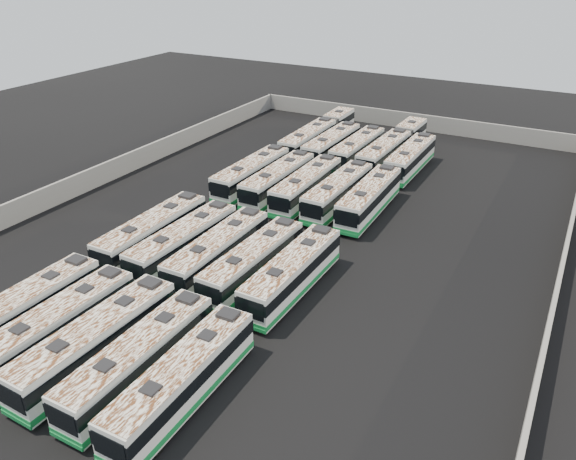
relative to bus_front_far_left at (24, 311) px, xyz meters
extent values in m
plane|color=black|center=(7.70, 20.23, -1.62)|extent=(140.00, 140.00, 0.00)
cube|color=gray|center=(7.70, 56.53, -0.52)|extent=(45.20, 0.30, 2.20)
cube|color=gray|center=(30.00, 20.23, -0.52)|extent=(0.30, 73.20, 2.20)
cube|color=gray|center=(-14.60, 20.23, -0.52)|extent=(0.30, 73.20, 2.20)
cube|color=silver|center=(0.00, 0.00, -0.02)|extent=(2.32, 11.13, 2.55)
cube|color=#137837|center=(0.00, 0.00, -0.95)|extent=(2.37, 11.18, 0.39)
cube|color=black|center=(0.00, 0.00, 0.40)|extent=(2.38, 11.19, 0.85)
cube|color=white|center=(0.00, 0.00, 1.29)|extent=(2.27, 10.90, 0.06)
cube|color=black|center=(0.00, 2.45, 1.38)|extent=(0.88, 0.88, 0.13)
cube|color=black|center=(0.00, 4.67, 1.42)|extent=(1.21, 1.02, 0.24)
cylinder|color=black|center=(-0.99, 3.56, -1.15)|extent=(0.26, 0.93, 0.93)
cylinder|color=black|center=(0.99, 3.56, -1.15)|extent=(0.26, 0.93, 0.93)
cube|color=silver|center=(3.22, -0.07, -0.02)|extent=(2.43, 11.11, 2.54)
cube|color=#137837|center=(3.22, -0.07, -0.95)|extent=(2.48, 11.16, 0.39)
cube|color=black|center=(3.22, -0.07, 0.40)|extent=(2.49, 11.17, 0.85)
cube|color=white|center=(3.22, -0.07, 1.27)|extent=(2.39, 10.89, 0.06)
cube|color=black|center=(3.19, -2.51, 1.37)|extent=(0.89, 0.89, 0.13)
cube|color=black|center=(3.24, 2.37, 1.37)|extent=(0.89, 0.89, 0.13)
cube|color=black|center=(3.27, 4.58, 1.41)|extent=(1.21, 1.03, 0.24)
cylinder|color=black|center=(2.19, -3.60, -1.15)|extent=(0.27, 0.93, 0.92)
cylinder|color=black|center=(4.16, -3.63, -1.15)|extent=(0.27, 0.93, 0.92)
cylinder|color=black|center=(2.27, 3.49, -1.15)|extent=(0.27, 0.93, 0.92)
cylinder|color=black|center=(4.24, 3.47, -1.15)|extent=(0.27, 0.93, 0.92)
cube|color=silver|center=(6.55, -0.09, 0.04)|extent=(2.65, 11.55, 2.63)
cube|color=#137837|center=(6.55, -0.09, -0.93)|extent=(2.71, 11.60, 0.40)
cube|color=black|center=(6.55, -0.09, 0.47)|extent=(2.72, 11.61, 0.88)
cube|color=black|center=(6.42, -5.86, 0.35)|extent=(2.11, 0.11, 1.39)
cube|color=#137837|center=(6.42, -5.86, -1.12)|extent=(2.40, 0.15, 0.27)
cube|color=white|center=(6.55, -0.09, 1.38)|extent=(2.60, 11.32, 0.07)
cube|color=black|center=(6.50, -2.62, 1.48)|extent=(0.93, 0.93, 0.13)
cube|color=black|center=(6.61, 2.44, 1.48)|extent=(0.93, 0.93, 0.13)
cube|color=black|center=(6.66, 4.74, 1.53)|extent=(1.27, 1.08, 0.25)
cylinder|color=black|center=(5.45, -3.75, -1.14)|extent=(0.29, 0.96, 0.96)
cylinder|color=black|center=(7.50, -3.79, -1.14)|extent=(0.29, 0.96, 0.96)
cylinder|color=black|center=(5.61, 3.61, -1.14)|extent=(0.29, 0.96, 0.96)
cylinder|color=black|center=(7.66, 3.56, -1.14)|extent=(0.29, 0.96, 0.96)
cube|color=silver|center=(9.83, -0.04, -0.02)|extent=(2.37, 11.10, 2.54)
cube|color=#137837|center=(9.83, -0.04, -0.95)|extent=(2.42, 11.15, 0.39)
cube|color=black|center=(9.83, -0.04, 0.40)|extent=(2.43, 11.16, 0.85)
cube|color=black|center=(9.85, -5.60, 0.28)|extent=(2.03, 0.07, 1.34)
cube|color=#137837|center=(9.85, -5.60, -1.14)|extent=(2.31, 0.11, 0.26)
cube|color=white|center=(9.83, -0.04, 1.28)|extent=(2.32, 10.88, 0.06)
cube|color=black|center=(9.84, -2.48, 1.37)|extent=(0.88, 0.88, 0.13)
cube|color=black|center=(9.81, 2.40, 1.37)|extent=(0.88, 0.88, 0.13)
cube|color=black|center=(9.80, 4.62, 1.41)|extent=(1.21, 1.02, 0.24)
cylinder|color=black|center=(8.86, -3.59, -1.15)|extent=(0.26, 0.93, 0.92)
cylinder|color=black|center=(10.83, -3.58, -1.15)|extent=(0.26, 0.93, 0.92)
cylinder|color=black|center=(8.82, 3.51, -1.15)|extent=(0.26, 0.93, 0.92)
cylinder|color=black|center=(10.80, 3.52, -1.15)|extent=(0.26, 0.93, 0.92)
cube|color=silver|center=(13.06, -0.20, -0.03)|extent=(2.49, 11.07, 2.53)
cube|color=#137837|center=(13.06, -0.20, -0.95)|extent=(2.54, 11.12, 0.39)
cube|color=black|center=(13.06, -0.20, 0.39)|extent=(2.55, 11.13, 0.85)
cube|color=black|center=(13.16, -5.74, 0.27)|extent=(2.02, 0.10, 1.33)
cube|color=white|center=(13.06, -0.20, 1.26)|extent=(2.44, 10.85, 0.06)
cube|color=black|center=(13.11, -2.63, 1.35)|extent=(0.89, 0.89, 0.13)
cube|color=black|center=(13.02, 2.22, 1.35)|extent=(0.89, 0.89, 0.13)
cube|color=black|center=(12.98, 4.43, 1.40)|extent=(1.21, 1.03, 0.24)
cylinder|color=black|center=(12.14, -3.75, -1.16)|extent=(0.27, 0.92, 0.92)
cylinder|color=black|center=(14.11, -3.72, -1.16)|extent=(0.27, 0.92, 0.92)
cylinder|color=black|center=(12.02, 3.31, -1.16)|extent=(0.27, 0.92, 0.92)
cylinder|color=black|center=(13.99, 3.34, -1.16)|extent=(0.27, 0.92, 0.92)
cube|color=silver|center=(-0.01, 12.48, 0.03)|extent=(2.50, 11.50, 2.63)
cube|color=#137837|center=(-0.01, 12.48, -0.93)|extent=(2.56, 11.55, 0.40)
cube|color=black|center=(-0.01, 12.48, 0.47)|extent=(2.57, 11.56, 0.88)
cube|color=black|center=(0.05, 6.72, 0.34)|extent=(2.10, 0.08, 1.39)
cube|color=#137837|center=(0.05, 6.72, -1.12)|extent=(2.39, 0.12, 0.27)
cube|color=white|center=(-0.01, 12.48, 1.38)|extent=(2.45, 11.27, 0.07)
cube|color=black|center=(0.01, 9.95, 1.47)|extent=(0.92, 0.92, 0.13)
cube|color=black|center=(-0.04, 15.00, 1.47)|extent=(0.92, 0.92, 0.13)
cube|color=black|center=(-0.06, 17.30, 1.52)|extent=(1.25, 1.06, 0.25)
cylinder|color=black|center=(-1.00, 8.79, -1.14)|extent=(0.28, 0.96, 0.96)
cylinder|color=black|center=(1.05, 8.81, -1.14)|extent=(0.28, 0.96, 0.96)
cylinder|color=black|center=(-1.07, 16.14, -1.14)|extent=(0.28, 0.96, 0.96)
cylinder|color=black|center=(0.98, 16.16, -1.14)|extent=(0.28, 0.96, 0.96)
cube|color=silver|center=(3.22, 12.42, 0.00)|extent=(2.61, 11.28, 2.57)
cube|color=#137837|center=(3.22, 12.42, -0.94)|extent=(2.66, 11.33, 0.39)
cube|color=black|center=(3.22, 12.42, 0.42)|extent=(2.67, 11.34, 0.86)
cube|color=black|center=(3.09, 6.79, 0.30)|extent=(2.06, 0.11, 1.36)
cube|color=#137837|center=(3.09, 6.79, -1.13)|extent=(2.34, 0.16, 0.26)
cube|color=white|center=(3.22, 12.42, 1.31)|extent=(2.56, 11.06, 0.07)
cube|color=black|center=(3.16, 9.95, 1.41)|extent=(0.91, 0.91, 0.13)
cube|color=black|center=(3.28, 14.89, 1.41)|extent=(0.91, 0.91, 0.13)
cube|color=black|center=(3.33, 17.14, 1.45)|extent=(1.24, 1.06, 0.24)
cylinder|color=black|center=(2.13, 8.86, -1.15)|extent=(0.28, 0.94, 0.94)
cylinder|color=black|center=(4.14, 8.81, -1.15)|extent=(0.28, 0.94, 0.94)
cylinder|color=black|center=(2.31, 16.04, -1.15)|extent=(0.28, 0.94, 0.94)
cylinder|color=black|center=(4.31, 15.99, -1.15)|extent=(0.28, 0.94, 0.94)
cube|color=silver|center=(6.48, 12.54, -0.01)|extent=(2.46, 11.23, 2.57)
cube|color=#137837|center=(6.48, 12.54, -0.94)|extent=(2.51, 11.28, 0.39)
cube|color=black|center=(6.48, 12.54, 0.42)|extent=(2.52, 11.29, 0.86)
cube|color=black|center=(6.54, 6.92, 0.30)|extent=(2.05, 0.08, 1.35)
cube|color=#137837|center=(6.54, 6.92, -1.13)|extent=(2.33, 0.13, 0.26)
cube|color=white|center=(6.48, 12.54, 1.31)|extent=(2.41, 11.00, 0.07)
cube|color=black|center=(6.50, 10.07, 1.40)|extent=(0.90, 0.90, 0.13)
cube|color=black|center=(6.45, 15.00, 1.40)|extent=(0.90, 0.90, 0.13)
cube|color=black|center=(6.42, 17.24, 1.45)|extent=(1.22, 1.04, 0.24)
cylinder|color=black|center=(5.52, 8.94, -1.15)|extent=(0.27, 0.94, 0.93)
cylinder|color=black|center=(7.51, 8.97, -1.15)|extent=(0.27, 0.94, 0.93)
cylinder|color=black|center=(5.44, 16.11, -1.15)|extent=(0.27, 0.94, 0.93)
cylinder|color=black|center=(7.44, 16.13, -1.15)|extent=(0.27, 0.94, 0.93)
cube|color=silver|center=(9.70, 12.48, -0.04)|extent=(2.57, 11.03, 2.52)
cube|color=#137837|center=(9.70, 12.48, -0.96)|extent=(2.62, 11.08, 0.38)
cube|color=black|center=(9.70, 12.48, 0.38)|extent=(2.63, 11.09, 0.84)
cube|color=black|center=(9.55, 6.97, 0.26)|extent=(2.01, 0.11, 1.33)
cube|color=#137837|center=(9.55, 6.97, -1.14)|extent=(2.29, 0.16, 0.26)
cube|color=white|center=(9.70, 12.48, 1.25)|extent=(2.52, 10.81, 0.06)
cube|color=black|center=(9.63, 10.06, 1.34)|extent=(0.89, 0.89, 0.13)
cube|color=black|center=(9.76, 14.89, 1.34)|extent=(0.89, 0.89, 0.13)
cube|color=black|center=(9.81, 17.09, 1.38)|extent=(1.21, 1.04, 0.24)
cylinder|color=black|center=(8.63, 8.99, -1.16)|extent=(0.28, 0.92, 0.91)
cylinder|color=black|center=(10.58, 8.94, -1.16)|extent=(0.28, 0.92, 0.91)
cylinder|color=black|center=(8.81, 16.02, -1.16)|extent=(0.28, 0.92, 0.91)
cylinder|color=black|center=(10.76, 15.96, -1.16)|extent=(0.28, 0.92, 0.91)
cube|color=silver|center=(13.02, 12.45, -0.01)|extent=(2.42, 11.21, 2.56)
cube|color=#137837|center=(13.02, 12.45, -0.95)|extent=(2.47, 11.26, 0.39)
cube|color=black|center=(13.02, 12.45, 0.42)|extent=(2.49, 11.27, 0.86)
cube|color=black|center=(12.98, 6.83, 0.29)|extent=(2.05, 0.08, 1.35)
cube|color=#137837|center=(12.98, 6.83, -1.13)|extent=(2.33, 0.12, 0.26)
cube|color=white|center=(13.02, 12.45, 1.30)|extent=(2.38, 10.98, 0.07)
cube|color=black|center=(13.00, 9.99, 1.40)|extent=(0.89, 0.89, 0.13)
cube|color=black|center=(13.04, 14.91, 1.40)|extent=(0.89, 0.89, 0.13)
cube|color=black|center=(13.06, 17.15, 1.44)|extent=(1.22, 1.04, 0.24)
cylinder|color=black|center=(12.00, 8.88, -1.15)|extent=(0.27, 0.93, 0.93)
cylinder|color=black|center=(13.99, 8.86, -1.15)|extent=(0.27, 0.93, 0.93)
cylinder|color=black|center=(12.06, 16.04, -1.15)|extent=(0.27, 0.93, 0.93)
cylinder|color=black|center=(14.05, 16.02, -1.15)|extent=(0.27, 0.93, 0.93)
cube|color=silver|center=(0.06, 27.63, 0.03)|extent=(2.44, 11.48, 2.63)
cube|color=#137837|center=(0.06, 27.63, -0.93)|extent=(2.49, 11.53, 0.40)
cube|color=black|center=(0.06, 27.63, 0.47)|extent=(2.50, 11.54, 0.88)
cube|color=black|center=(0.03, 21.88, 0.34)|extent=(2.10, 0.07, 1.39)
cube|color=#137837|center=(0.03, 21.88, -1.12)|extent=(2.39, 0.11, 0.27)
cube|color=white|center=(0.06, 27.63, 1.37)|extent=(2.39, 11.25, 0.07)
cube|color=black|center=(0.05, 25.11, 1.47)|extent=(0.91, 0.91, 0.13)
cube|color=black|center=(0.07, 30.15, 1.47)|extent=(0.91, 0.91, 0.13)
cube|color=black|center=(0.08, 32.45, 1.52)|extent=(1.25, 1.06, 0.25)
cylinder|color=black|center=(-0.98, 23.97, -1.14)|extent=(0.27, 0.96, 0.96)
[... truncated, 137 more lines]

